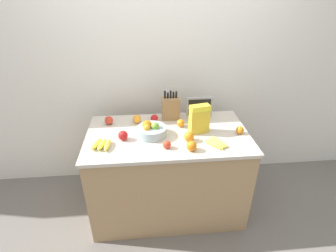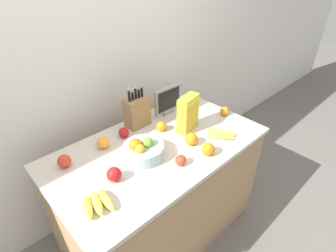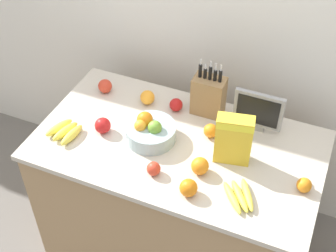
# 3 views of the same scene
# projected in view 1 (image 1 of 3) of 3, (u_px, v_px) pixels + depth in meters

# --- Properties ---
(ground_plane) EXTENTS (14.00, 14.00, 0.00)m
(ground_plane) POSITION_uv_depth(u_px,v_px,m) (168.00, 205.00, 2.74)
(ground_plane) COLOR slate
(wall_back) EXTENTS (9.00, 0.06, 2.60)m
(wall_back) POSITION_uv_depth(u_px,v_px,m) (162.00, 66.00, 2.64)
(wall_back) COLOR silver
(wall_back) RESTS_ON ground_plane
(counter) EXTENTS (1.43, 0.80, 0.87)m
(counter) POSITION_uv_depth(u_px,v_px,m) (168.00, 172.00, 2.53)
(counter) COLOR tan
(counter) RESTS_ON ground_plane
(knife_block) EXTENTS (0.17, 0.11, 0.33)m
(knife_block) POSITION_uv_depth(u_px,v_px,m) (171.00, 108.00, 2.51)
(knife_block) COLOR #937047
(knife_block) RESTS_ON counter
(small_monitor) EXTENTS (0.25, 0.03, 0.23)m
(small_monitor) POSITION_uv_depth(u_px,v_px,m) (199.00, 107.00, 2.50)
(small_monitor) COLOR gray
(small_monitor) RESTS_ON counter
(cereal_box) EXTENTS (0.18, 0.11, 0.26)m
(cereal_box) POSITION_uv_depth(u_px,v_px,m) (199.00, 118.00, 2.27)
(cereal_box) COLOR gold
(cereal_box) RESTS_ON counter
(fruit_bowl) EXTENTS (0.25, 0.25, 0.14)m
(fruit_bowl) POSITION_uv_depth(u_px,v_px,m) (152.00, 130.00, 2.26)
(fruit_bowl) COLOR #99B2B7
(fruit_bowl) RESTS_ON counter
(banana_bunch_left) EXTENTS (0.17, 0.19, 0.04)m
(banana_bunch_left) POSITION_uv_depth(u_px,v_px,m) (102.00, 145.00, 2.12)
(banana_bunch_left) COLOR yellow
(banana_bunch_left) RESTS_ON counter
(banana_bunch_right) EXTENTS (0.19, 0.22, 0.03)m
(banana_bunch_right) POSITION_uv_depth(u_px,v_px,m) (217.00, 143.00, 2.15)
(banana_bunch_right) COLOR yellow
(banana_bunch_right) RESTS_ON counter
(apple_by_knife_block) EXTENTS (0.07, 0.07, 0.07)m
(apple_by_knife_block) POSITION_uv_depth(u_px,v_px,m) (167.00, 145.00, 2.09)
(apple_by_knife_block) COLOR red
(apple_by_knife_block) RESTS_ON counter
(apple_leftmost) EXTENTS (0.08, 0.08, 0.08)m
(apple_leftmost) POSITION_uv_depth(u_px,v_px,m) (109.00, 120.00, 2.45)
(apple_leftmost) COLOR red
(apple_leftmost) RESTS_ON counter
(apple_rightmost) EXTENTS (0.07, 0.07, 0.07)m
(apple_rightmost) POSITION_uv_depth(u_px,v_px,m) (154.00, 118.00, 2.49)
(apple_rightmost) COLOR red
(apple_rightmost) RESTS_ON counter
(apple_middle) EXTENTS (0.08, 0.08, 0.08)m
(apple_middle) POSITION_uv_depth(u_px,v_px,m) (123.00, 136.00, 2.20)
(apple_middle) COLOR red
(apple_middle) RESTS_ON counter
(orange_by_cereal) EXTENTS (0.08, 0.08, 0.08)m
(orange_by_cereal) POSITION_uv_depth(u_px,v_px,m) (189.00, 137.00, 2.19)
(orange_by_cereal) COLOR orange
(orange_by_cereal) RESTS_ON counter
(orange_front_right) EXTENTS (0.08, 0.08, 0.08)m
(orange_front_right) POSITION_uv_depth(u_px,v_px,m) (137.00, 119.00, 2.47)
(orange_front_right) COLOR orange
(orange_front_right) RESTS_ON counter
(orange_back_center) EXTENTS (0.07, 0.07, 0.07)m
(orange_back_center) POSITION_uv_depth(u_px,v_px,m) (240.00, 130.00, 2.30)
(orange_back_center) COLOR orange
(orange_back_center) RESTS_ON counter
(orange_mid_right) EXTENTS (0.07, 0.07, 0.07)m
(orange_mid_right) POSITION_uv_depth(u_px,v_px,m) (181.00, 123.00, 2.41)
(orange_mid_right) COLOR orange
(orange_mid_right) RESTS_ON counter
(orange_front_left) EXTENTS (0.08, 0.08, 0.08)m
(orange_front_left) POSITION_uv_depth(u_px,v_px,m) (192.00, 146.00, 2.06)
(orange_front_left) COLOR orange
(orange_front_left) RESTS_ON counter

